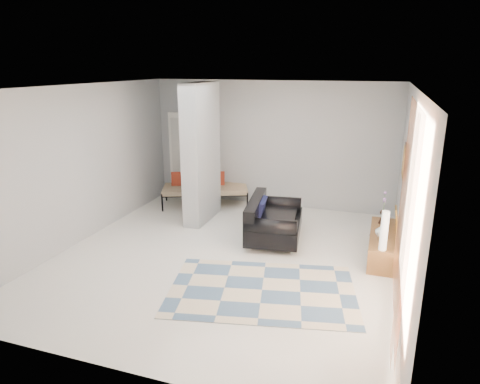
% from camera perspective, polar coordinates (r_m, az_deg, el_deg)
% --- Properties ---
extents(floor, '(6.00, 6.00, 0.00)m').
position_cam_1_polar(floor, '(7.33, -1.97, -8.58)').
color(floor, white).
rests_on(floor, ground).
extents(ceiling, '(6.00, 6.00, 0.00)m').
position_cam_1_polar(ceiling, '(6.64, -2.22, 13.84)').
color(ceiling, white).
rests_on(ceiling, wall_back).
extents(wall_back, '(6.00, 0.00, 6.00)m').
position_cam_1_polar(wall_back, '(9.66, 4.21, 6.31)').
color(wall_back, '#ADAFB1').
rests_on(wall_back, ground).
extents(wall_front, '(6.00, 0.00, 6.00)m').
position_cam_1_polar(wall_front, '(4.33, -16.29, -7.52)').
color(wall_front, '#ADAFB1').
rests_on(wall_front, ground).
extents(wall_left, '(0.00, 6.00, 6.00)m').
position_cam_1_polar(wall_left, '(8.21, -20.39, 3.48)').
color(wall_left, '#ADAFB1').
rests_on(wall_left, ground).
extents(wall_right, '(0.00, 6.00, 6.00)m').
position_cam_1_polar(wall_right, '(6.45, 21.43, -0.03)').
color(wall_right, '#ADAFB1').
rests_on(wall_right, ground).
extents(partition_column, '(0.35, 1.20, 2.80)m').
position_cam_1_polar(partition_column, '(8.70, -5.18, 5.15)').
color(partition_column, '#A8ACAF').
rests_on(partition_column, floor).
extents(hallway_door, '(0.85, 0.06, 2.04)m').
position_cam_1_polar(hallway_door, '(10.40, -7.20, 4.84)').
color(hallway_door, white).
rests_on(hallway_door, floor).
extents(curtain, '(0.00, 2.55, 2.55)m').
position_cam_1_polar(curtain, '(5.34, 21.07, -2.79)').
color(curtain, orange).
rests_on(curtain, wall_right).
extents(wall_art, '(0.04, 0.45, 0.55)m').
position_cam_1_polar(wall_art, '(7.27, 21.15, 3.81)').
color(wall_art, black).
rests_on(wall_art, wall_right).
extents(media_console, '(0.45, 1.63, 0.80)m').
position_cam_1_polar(media_console, '(7.69, 18.54, -6.59)').
color(media_console, brown).
rests_on(media_console, floor).
extents(loveseat, '(1.12, 1.69, 0.76)m').
position_cam_1_polar(loveseat, '(7.94, 4.22, -3.80)').
color(loveseat, silver).
rests_on(loveseat, floor).
extents(daybed, '(2.08, 1.46, 0.77)m').
position_cam_1_polar(daybed, '(9.84, -4.80, 0.57)').
color(daybed, black).
rests_on(daybed, floor).
extents(area_rug, '(2.95, 2.27, 0.01)m').
position_cam_1_polar(area_rug, '(6.32, 2.95, -12.93)').
color(area_rug, beige).
rests_on(area_rug, floor).
extents(cylinder_lamp, '(0.11, 0.11, 0.62)m').
position_cam_1_polar(cylinder_lamp, '(6.84, 18.67, -4.92)').
color(cylinder_lamp, white).
rests_on(cylinder_lamp, media_console).
extents(bronze_figurine, '(0.14, 0.14, 0.25)m').
position_cam_1_polar(bronze_figurine, '(8.02, 18.43, -3.15)').
color(bronze_figurine, black).
rests_on(bronze_figurine, media_console).
extents(vase, '(0.20, 0.20, 0.21)m').
position_cam_1_polar(vase, '(7.44, 18.34, -4.86)').
color(vase, white).
rests_on(vase, media_console).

